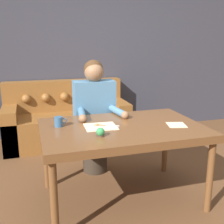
% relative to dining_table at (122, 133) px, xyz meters
% --- Properties ---
extents(ground_plane, '(16.00, 16.00, 0.00)m').
position_rel_dining_table_xyz_m(ground_plane, '(0.15, -0.15, -0.67)').
color(ground_plane, brown).
extents(wall_back, '(8.00, 0.06, 2.60)m').
position_rel_dining_table_xyz_m(wall_back, '(0.15, 2.12, 0.63)').
color(wall_back, '#383842').
rests_on(wall_back, ground_plane).
extents(dining_table, '(1.46, 0.96, 0.73)m').
position_rel_dining_table_xyz_m(dining_table, '(0.00, 0.00, 0.00)').
color(dining_table, brown).
rests_on(dining_table, ground_plane).
extents(couch, '(1.77, 0.78, 0.90)m').
position_rel_dining_table_xyz_m(couch, '(-0.29, 1.73, -0.34)').
color(couch, brown).
rests_on(couch, ground_plane).
extents(person, '(0.51, 0.61, 1.29)m').
position_rel_dining_table_xyz_m(person, '(-0.11, 0.65, -0.00)').
color(person, '#33281E').
rests_on(person, ground_plane).
extents(pattern_paper_main, '(0.30, 0.26, 0.00)m').
position_rel_dining_table_xyz_m(pattern_paper_main, '(-0.19, 0.03, 0.07)').
color(pattern_paper_main, beige).
rests_on(pattern_paper_main, dining_table).
extents(pattern_paper_offcut, '(0.20, 0.21, 0.00)m').
position_rel_dining_table_xyz_m(pattern_paper_offcut, '(0.49, -0.12, 0.07)').
color(pattern_paper_offcut, beige).
rests_on(pattern_paper_offcut, dining_table).
extents(scissors, '(0.22, 0.16, 0.01)m').
position_rel_dining_table_xyz_m(scissors, '(-0.17, 0.06, 0.07)').
color(scissors, silver).
rests_on(scissors, dining_table).
extents(mug, '(0.11, 0.08, 0.09)m').
position_rel_dining_table_xyz_m(mug, '(-0.55, 0.15, 0.11)').
color(mug, '#335B84').
rests_on(mug, dining_table).
extents(pin_cushion, '(0.07, 0.07, 0.07)m').
position_rel_dining_table_xyz_m(pin_cushion, '(-0.26, -0.21, 0.10)').
color(pin_cushion, '#4C3828').
rests_on(pin_cushion, dining_table).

